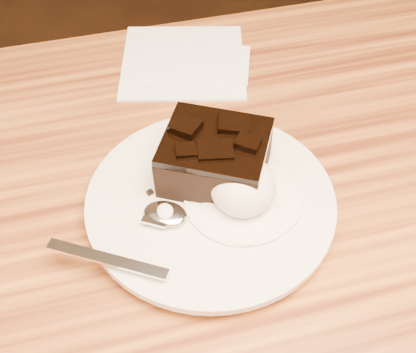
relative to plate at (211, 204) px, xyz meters
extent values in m
cylinder|color=beige|center=(0.00, 0.00, 0.00)|extent=(0.25, 0.25, 0.02)
cube|color=black|center=(0.01, 0.03, 0.03)|extent=(0.13, 0.12, 0.05)
ellipsoid|color=silver|center=(0.03, -0.01, 0.03)|extent=(0.06, 0.07, 0.05)
cylinder|color=white|center=(0.03, -0.01, 0.01)|extent=(0.11, 0.11, 0.00)
cube|color=white|center=(0.03, 0.25, -0.01)|extent=(0.19, 0.19, 0.01)
cube|color=black|center=(-0.06, 0.02, 0.01)|extent=(0.01, 0.01, 0.00)
cube|color=black|center=(0.05, -0.05, 0.01)|extent=(0.01, 0.01, 0.00)
camera|label=1|loc=(-0.09, -0.32, 0.42)|focal=46.05mm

